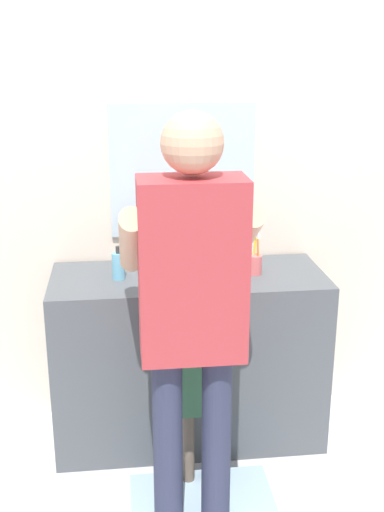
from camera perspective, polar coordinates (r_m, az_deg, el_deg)
ground_plane at (r=3.26m, az=0.32°, el=-18.43°), size 14.00×14.00×0.00m
back_wall at (r=3.29m, az=-0.96°, el=7.76°), size 4.40×0.10×2.70m
vanity_cabinet at (r=3.28m, az=-0.31°, el=-9.05°), size 1.34×0.54×0.89m
sink_basin at (r=3.06m, az=-0.28°, el=-0.85°), size 0.34×0.34×0.11m
faucet at (r=3.25m, az=-0.69°, el=0.72°), size 0.18×0.14×0.18m
toothbrush_cup at (r=3.12m, az=5.67°, el=-0.66°), size 0.07×0.07×0.21m
soap_bottle at (r=3.05m, az=-6.64°, el=-0.87°), size 0.06×0.06×0.17m
bath_mat at (r=3.05m, az=0.93°, el=-21.05°), size 0.64×0.40×0.02m
child_toddler at (r=2.90m, az=0.59°, el=-11.75°), size 0.25×0.26×0.83m
adult_parent at (r=2.43m, az=-0.03°, el=-3.53°), size 0.54×0.57×1.74m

